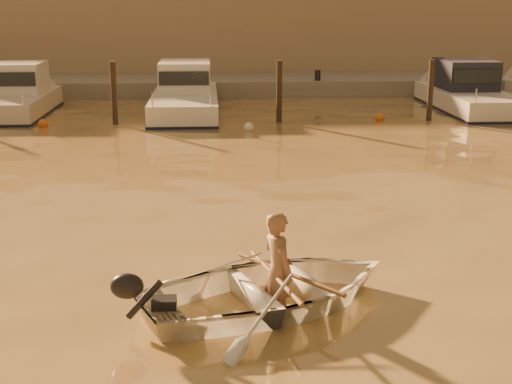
{
  "coord_description": "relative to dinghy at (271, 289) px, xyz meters",
  "views": [
    {
      "loc": [
        -2.5,
        -9.21,
        3.94
      ],
      "look_at": [
        -1.72,
        2.45,
        0.75
      ],
      "focal_mm": 50.0,
      "sensor_mm": 36.0,
      "label": 1
    }
  ],
  "objects": [
    {
      "name": "ground_plane",
      "position": [
        1.72,
        0.55,
        -0.24
      ],
      "size": [
        160.0,
        160.0,
        0.0
      ],
      "primitive_type": "plane",
      "color": "olive",
      "rests_on": "ground"
    },
    {
      "name": "dinghy",
      "position": [
        0.0,
        0.0,
        0.0
      ],
      "size": [
        4.22,
        3.68,
        0.73
      ],
      "primitive_type": "imported",
      "rotation": [
        0.0,
        0.0,
        1.97
      ],
      "color": "white",
      "rests_on": "ground_plane"
    },
    {
      "name": "person",
      "position": [
        0.09,
        0.04,
        0.25
      ],
      "size": [
        0.57,
        0.68,
        1.58
      ],
      "primitive_type": "imported",
      "rotation": [
        0.0,
        0.0,
        1.97
      ],
      "color": "#8E6447",
      "rests_on": "dinghy"
    },
    {
      "name": "outboard_motor",
      "position": [
        -1.38,
        -0.58,
        0.04
      ],
      "size": [
        0.98,
        0.72,
        0.7
      ],
      "primitive_type": null,
      "rotation": [
        0.0,
        0.0,
        0.4
      ],
      "color": "black",
      "rests_on": "dinghy"
    },
    {
      "name": "oar_port",
      "position": [
        0.23,
        0.1,
        0.18
      ],
      "size": [
        1.25,
        1.76,
        0.13
      ],
      "primitive_type": "cylinder",
      "rotation": [
        1.54,
        0.0,
        0.61
      ],
      "color": "brown",
      "rests_on": "dinghy"
    },
    {
      "name": "oar_starboard",
      "position": [
        0.05,
        0.02,
        0.18
      ],
      "size": [
        0.52,
        2.06,
        0.13
      ],
      "primitive_type": "cylinder",
      "rotation": [
        1.54,
        0.0,
        0.22
      ],
      "color": "brown",
      "rests_on": "dinghy"
    },
    {
      "name": "moored_boat_1",
      "position": [
        -7.39,
        16.55,
        0.38
      ],
      "size": [
        2.01,
        6.07,
        1.75
      ],
      "primitive_type": null,
      "color": "beige",
      "rests_on": "ground_plane"
    },
    {
      "name": "moored_boat_2",
      "position": [
        -1.6,
        16.55,
        0.38
      ],
      "size": [
        2.24,
        7.53,
        1.75
      ],
      "primitive_type": null,
      "color": "white",
      "rests_on": "ground_plane"
    },
    {
      "name": "moored_boat_4",
      "position": [
        8.67,
        16.55,
        0.38
      ],
      "size": [
        2.28,
        7.01,
        1.75
      ],
      "primitive_type": null,
      "color": "silver",
      "rests_on": "ground_plane"
    },
    {
      "name": "piling_1",
      "position": [
        -3.78,
        14.35,
        0.66
      ],
      "size": [
        0.18,
        0.18,
        2.2
      ],
      "primitive_type": "cylinder",
      "color": "#2D2319",
      "rests_on": "ground_plane"
    },
    {
      "name": "piling_2",
      "position": [
        1.52,
        14.35,
        0.66
      ],
      "size": [
        0.18,
        0.18,
        2.2
      ],
      "primitive_type": "cylinder",
      "color": "#2D2319",
      "rests_on": "ground_plane"
    },
    {
      "name": "piling_3",
      "position": [
        6.52,
        14.35,
        0.66
      ],
      "size": [
        0.18,
        0.18,
        2.2
      ],
      "primitive_type": "cylinder",
      "color": "#2D2319",
      "rests_on": "ground_plane"
    },
    {
      "name": "fender_b",
      "position": [
        -6.0,
        13.99,
        -0.14
      ],
      "size": [
        0.3,
        0.3,
        0.3
      ],
      "primitive_type": "sphere",
      "color": "orange",
      "rests_on": "ground_plane"
    },
    {
      "name": "fender_c",
      "position": [
        0.44,
        12.91,
        -0.14
      ],
      "size": [
        0.3,
        0.3,
        0.3
      ],
      "primitive_type": "sphere",
      "color": "white",
      "rests_on": "ground_plane"
    },
    {
      "name": "fender_d",
      "position": [
        4.89,
        14.51,
        -0.14
      ],
      "size": [
        0.3,
        0.3,
        0.3
      ],
      "primitive_type": "sphere",
      "color": "orange",
      "rests_on": "ground_plane"
    },
    {
      "name": "quay",
      "position": [
        1.72,
        22.05,
        -0.09
      ],
      "size": [
        52.0,
        4.0,
        1.0
      ],
      "primitive_type": "cube",
      "color": "gray",
      "rests_on": "ground_plane"
    },
    {
      "name": "waterfront_building",
      "position": [
        1.72,
        27.55,
        2.16
      ],
      "size": [
        46.0,
        7.0,
        4.8
      ],
      "primitive_type": "cube",
      "color": "#9E8466",
      "rests_on": "quay"
    }
  ]
}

